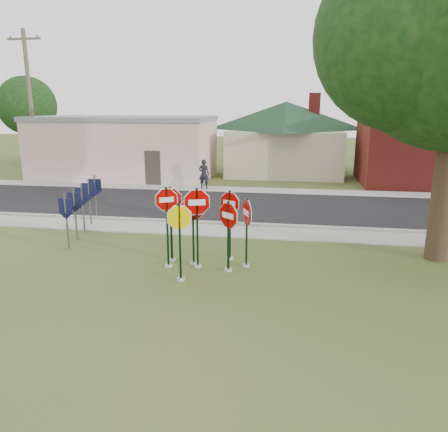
% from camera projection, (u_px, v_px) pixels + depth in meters
% --- Properties ---
extents(ground, '(120.00, 120.00, 0.00)m').
position_uv_depth(ground, '(190.00, 286.00, 12.30)').
color(ground, '#3B531F').
rests_on(ground, ground).
extents(sidewalk_near, '(60.00, 1.60, 0.06)m').
position_uv_depth(sidewalk_near, '(222.00, 231.00, 17.55)').
color(sidewalk_near, gray).
rests_on(sidewalk_near, ground).
extents(road, '(60.00, 7.00, 0.04)m').
position_uv_depth(road, '(237.00, 206.00, 21.85)').
color(road, black).
rests_on(road, ground).
extents(sidewalk_far, '(60.00, 1.60, 0.06)m').
position_uv_depth(sidewalk_far, '(247.00, 190.00, 25.96)').
color(sidewalk_far, gray).
rests_on(sidewalk_far, ground).
extents(curb, '(60.00, 0.20, 0.14)m').
position_uv_depth(curb, '(226.00, 224.00, 18.49)').
color(curb, gray).
rests_on(curb, ground).
extents(stop_sign_center, '(1.06, 0.38, 2.65)m').
position_uv_depth(stop_sign_center, '(197.00, 216.00, 13.30)').
color(stop_sign_center, '#A3A098').
rests_on(stop_sign_center, ground).
extents(stop_sign_yellow, '(0.92, 0.34, 2.38)m').
position_uv_depth(stop_sign_yellow, '(180.00, 233.00, 12.33)').
color(stop_sign_yellow, '#A3A098').
rests_on(stop_sign_yellow, ground).
extents(stop_sign_left, '(0.85, 0.48, 2.65)m').
position_uv_depth(stop_sign_left, '(167.00, 217.00, 13.34)').
color(stop_sign_left, '#A3A098').
rests_on(stop_sign_left, ground).
extents(stop_sign_right, '(0.84, 0.73, 2.31)m').
position_uv_depth(stop_sign_right, '(228.00, 227.00, 13.05)').
color(stop_sign_right, '#A3A098').
rests_on(stop_sign_right, ground).
extents(stop_sign_back_right, '(0.89, 0.48, 2.42)m').
position_uv_depth(stop_sign_back_right, '(230.00, 216.00, 14.02)').
color(stop_sign_back_right, '#A3A098').
rests_on(stop_sign_back_right, ground).
extents(stop_sign_back_left, '(1.03, 0.37, 2.38)m').
position_uv_depth(stop_sign_back_left, '(193.00, 220.00, 13.58)').
color(stop_sign_back_left, '#A3A098').
rests_on(stop_sign_back_left, ground).
extents(stop_sign_far_right, '(0.47, 1.03, 2.32)m').
position_uv_depth(stop_sign_far_right, '(247.00, 223.00, 13.41)').
color(stop_sign_far_right, '#A3A098').
rests_on(stop_sign_far_right, ground).
extents(stop_sign_far_left, '(0.87, 0.74, 2.58)m').
position_uv_depth(stop_sign_far_left, '(171.00, 213.00, 13.86)').
color(stop_sign_far_left, '#A3A098').
rests_on(stop_sign_far_left, ground).
extents(route_sign_row, '(1.43, 4.63, 2.00)m').
position_uv_depth(route_sign_row, '(83.00, 203.00, 17.14)').
color(route_sign_row, '#59595E').
rests_on(route_sign_row, ground).
extents(building_stucco, '(12.20, 6.20, 4.20)m').
position_uv_depth(building_stucco, '(125.00, 146.00, 30.38)').
color(building_stucco, silver).
rests_on(building_stucco, ground).
extents(building_house, '(11.60, 11.60, 6.20)m').
position_uv_depth(building_house, '(286.00, 123.00, 32.12)').
color(building_house, '#C3B49B').
rests_on(building_house, ground).
extents(building_brick, '(10.20, 6.20, 4.75)m').
position_uv_depth(building_brick, '(443.00, 147.00, 27.51)').
color(building_brick, maroon).
rests_on(building_brick, ground).
extents(utility_pole_near, '(2.20, 0.26, 9.50)m').
position_uv_depth(utility_pole_near, '(31.00, 105.00, 27.80)').
color(utility_pole_near, '#4D4033').
rests_on(utility_pole_near, ground).
extents(bg_tree_left, '(4.90, 4.90, 7.35)m').
position_uv_depth(bg_tree_left, '(27.00, 106.00, 37.17)').
color(bg_tree_left, '#322016').
rests_on(bg_tree_left, ground).
extents(pedestrian, '(0.65, 0.44, 1.76)m').
position_uv_depth(pedestrian, '(204.00, 174.00, 26.07)').
color(pedestrian, black).
rests_on(pedestrian, sidewalk_far).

